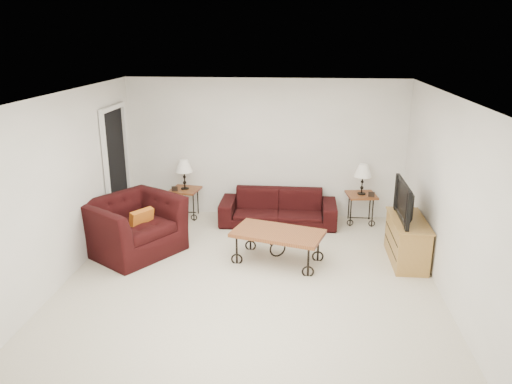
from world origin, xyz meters
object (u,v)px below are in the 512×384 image
sofa (278,208)px  armchair (133,226)px  lamp_left (184,175)px  backpack (329,216)px  side_table_right (360,208)px  television (409,201)px  lamp_right (362,179)px  tv_stand (407,240)px  coffee_table (278,247)px  side_table_left (186,203)px

sofa → armchair: 2.56m
lamp_left → backpack: lamp_left is taller
side_table_right → television: (0.49, -1.52, 0.66)m
lamp_right → tv_stand: lamp_right is taller
side_table_right → tv_stand: size_ratio=0.49×
armchair → backpack: bearing=-33.6°
sofa → armchair: armchair is taller
coffee_table → tv_stand: bearing=6.7°
sofa → side_table_right: sofa is taller
lamp_right → television: (0.49, -1.52, 0.13)m
tv_stand → backpack: 1.60m
lamp_left → backpack: 2.68m
sofa → side_table_left: bearing=174.0°
lamp_right → coffee_table: size_ratio=0.42×
lamp_right → tv_stand: size_ratio=0.49×
lamp_left → tv_stand: (3.67, -1.52, -0.49)m
side_table_left → coffee_table: 2.49m
coffee_table → armchair: armchair is taller
coffee_table → lamp_right: bearing=51.6°
coffee_table → tv_stand: (1.89, 0.22, 0.08)m
armchair → side_table_right: bearing=-32.3°
side_table_left → armchair: (-0.44, -1.58, 0.15)m
lamp_left → backpack: size_ratio=1.16×
armchair → television: (4.08, 0.06, 0.51)m
sofa → lamp_left: (-1.71, 0.18, 0.51)m
sofa → tv_stand: bearing=-34.3°
side_table_right → tv_stand: (0.51, -1.52, 0.06)m
armchair → sofa: bearing=-22.8°
coffee_table → sofa: bearing=92.7°
side_table_right → lamp_left: 3.21m
tv_stand → television: (-0.02, 0.00, 0.61)m
television → tv_stand: bearing=90.0°
armchair → tv_stand: size_ratio=1.20×
television → lamp_right: bearing=-162.2°
side_table_right → coffee_table: 2.22m
sofa → armchair: size_ratio=1.56×
tv_stand → television: television is taller
side_table_left → lamp_right: lamp_right is taller
lamp_right → armchair: lamp_right is taller
side_table_right → backpack: size_ratio=1.15×
coffee_table → tv_stand: size_ratio=1.18×
armchair → side_table_left: bearing=18.5°
side_table_left → coffee_table: (1.78, -1.74, -0.03)m
side_table_right → lamp_right: bearing=0.0°
backpack → lamp_right: bearing=8.3°
coffee_table → television: (1.87, 0.22, 0.69)m
television → backpack: (-1.05, 1.19, -0.70)m
sofa → television: television is taller
armchair → backpack: size_ratio=2.79×
sofa → backpack: 0.91m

